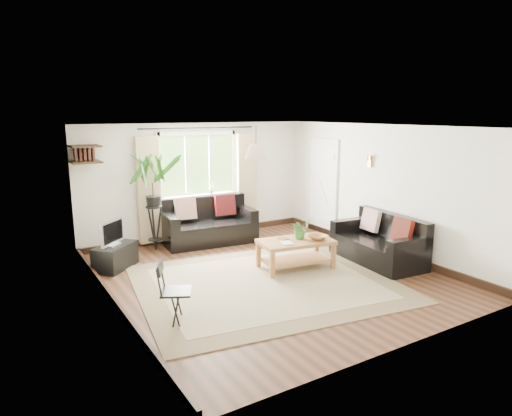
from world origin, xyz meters
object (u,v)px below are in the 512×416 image
tv_stand (115,256)px  sofa_back (209,222)px  sofa_right (378,240)px  palm_stand (154,202)px  folding_chair (176,293)px  coffee_table (296,254)px

tv_stand → sofa_back: bearing=-26.1°
sofa_right → palm_stand: (-3.13, 2.74, 0.53)m
sofa_back → palm_stand: size_ratio=0.98×
sofa_right → folding_chair: 3.95m
coffee_table → folding_chair: bearing=-160.9°
tv_stand → palm_stand: palm_stand is taller
sofa_back → sofa_right: sofa_back is taller
sofa_back → coffee_table: sofa_back is taller
sofa_back → tv_stand: 2.14m
tv_stand → palm_stand: bearing=-6.6°
coffee_table → folding_chair: size_ratio=1.55×
coffee_table → folding_chair: folding_chair is taller
palm_stand → folding_chair: palm_stand is taller
coffee_table → sofa_back: bearing=104.5°
coffee_table → palm_stand: 2.91m
palm_stand → folding_chair: (-0.80, -3.14, -0.54)m
sofa_right → tv_stand: 4.57m
sofa_right → palm_stand: size_ratio=0.91×
sofa_right → tv_stand: bearing=-111.9°
sofa_back → folding_chair: 3.61m
coffee_table → folding_chair: 2.62m
tv_stand → folding_chair: folding_chair is taller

